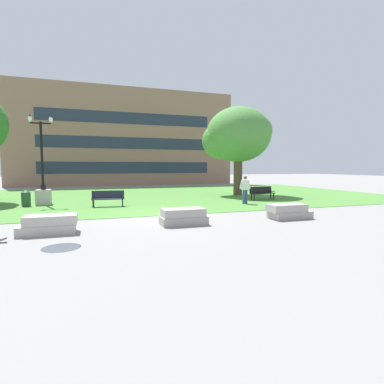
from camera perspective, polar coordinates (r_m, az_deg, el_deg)
The scene contains 13 objects.
ground_plane at distance 13.93m, azimuth -6.61°, elevation -4.60°, with size 140.00×140.00×0.00m, color gray.
grass_lawn at distance 23.73m, azimuth -11.58°, elevation -0.78°, with size 40.00×20.00×0.02m, color #4C8438.
concrete_block_center at distance 11.30m, azimuth -25.60°, elevation -5.66°, with size 1.86×0.90×0.64m.
concrete_block_left at distance 11.81m, azimuth -1.65°, elevation -4.76°, with size 1.80×0.90×0.64m.
concrete_block_right at distance 13.85m, azimuth 17.87°, elevation -3.57°, with size 1.92×0.90×0.64m.
puddle at distance 9.30m, azimuth -23.63°, elevation -9.68°, with size 1.05×1.05×0.01m, color #47515B.
park_bench_near_left at distance 17.70m, azimuth -15.70°, elevation -1.00°, with size 1.84×0.69×0.90m.
park_bench_near_right at distance 21.14m, azimuth 13.14°, elevation -0.04°, with size 1.84×0.67×0.90m.
lamp_post_left at distance 19.87m, azimuth -26.49°, elevation 0.88°, with size 1.32×0.80×5.30m.
tree_near_left at distance 24.38m, azimuth 8.67°, elevation 10.58°, with size 5.35×5.09×6.98m.
trash_bin at distance 19.55m, azimuth -29.07°, elevation -1.00°, with size 0.49×0.49×0.96m.
person_bystander_near_lawn at distance 18.54m, azimuth 10.08°, elevation 0.74°, with size 0.76×0.31×1.71m.
building_facade_distant at distance 38.38m, azimuth -12.09°, elevation 10.24°, with size 27.43×1.03×12.01m.
Camera 1 is at (-2.80, -13.46, 2.26)m, focal length 28.00 mm.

